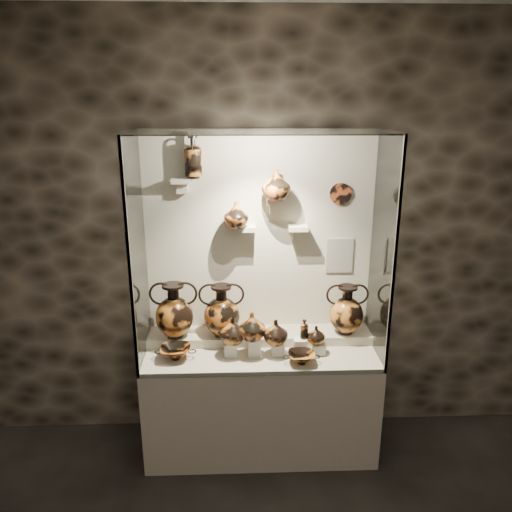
{
  "coord_description": "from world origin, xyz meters",
  "views": [
    {
      "loc": [
        -0.16,
        -1.1,
        2.6
      ],
      "look_at": [
        -0.03,
        2.2,
        1.56
      ],
      "focal_mm": 35.0,
      "sensor_mm": 36.0,
      "label": 1
    }
  ],
  "objects_px": {
    "amphora_mid": "(222,310)",
    "amphora_left": "(174,310)",
    "jug_a": "(233,331)",
    "lekythos_small": "(304,328)",
    "amphora_right": "(347,309)",
    "kylix_left": "(175,351)",
    "kylix_right": "(302,357)",
    "ovoid_vase_b": "(276,185)",
    "lekythos_tall": "(193,154)",
    "jug_b": "(252,326)",
    "jug_e": "(316,335)",
    "ovoid_vase_a": "(236,215)",
    "jug_c": "(276,332)"
  },
  "relations": [
    {
      "from": "amphora_mid",
      "to": "amphora_left",
      "type": "bearing_deg",
      "value": 158.02
    },
    {
      "from": "jug_a",
      "to": "lekythos_small",
      "type": "relative_size",
      "value": 1.22
    },
    {
      "from": "amphora_mid",
      "to": "amphora_right",
      "type": "height_order",
      "value": "amphora_mid"
    },
    {
      "from": "kylix_left",
      "to": "kylix_right",
      "type": "xyz_separation_m",
      "value": [
        0.89,
        -0.1,
        -0.01
      ]
    },
    {
      "from": "jug_a",
      "to": "lekythos_small",
      "type": "height_order",
      "value": "jug_a"
    },
    {
      "from": "kylix_right",
      "to": "ovoid_vase_b",
      "type": "xyz_separation_m",
      "value": [
        -0.16,
        0.37,
        1.14
      ]
    },
    {
      "from": "lekythos_small",
      "to": "lekythos_tall",
      "type": "bearing_deg",
      "value": 166.31
    },
    {
      "from": "jug_a",
      "to": "kylix_right",
      "type": "relative_size",
      "value": 0.8
    },
    {
      "from": "kylix_right",
      "to": "jug_b",
      "type": "bearing_deg",
      "value": 178.06
    },
    {
      "from": "lekythos_small",
      "to": "amphora_mid",
      "type": "bearing_deg",
      "value": 169.36
    },
    {
      "from": "amphora_right",
      "to": "ovoid_vase_b",
      "type": "bearing_deg",
      "value": 167.42
    },
    {
      "from": "jug_e",
      "to": "jug_b",
      "type": "bearing_deg",
      "value": -166.22
    },
    {
      "from": "lekythos_tall",
      "to": "jug_e",
      "type": "bearing_deg",
      "value": -37.92
    },
    {
      "from": "lekythos_tall",
      "to": "ovoid_vase_b",
      "type": "relative_size",
      "value": 1.54
    },
    {
      "from": "jug_b",
      "to": "kylix_left",
      "type": "distance_m",
      "value": 0.57
    },
    {
      "from": "jug_b",
      "to": "ovoid_vase_a",
      "type": "xyz_separation_m",
      "value": [
        -0.1,
        0.27,
        0.75
      ]
    },
    {
      "from": "jug_e",
      "to": "ovoid_vase_a",
      "type": "distance_m",
      "value": 1.04
    },
    {
      "from": "jug_c",
      "to": "lekythos_tall",
      "type": "xyz_separation_m",
      "value": [
        -0.56,
        0.29,
        1.22
      ]
    },
    {
      "from": "jug_e",
      "to": "kylix_right",
      "type": "xyz_separation_m",
      "value": [
        -0.12,
        -0.14,
        -0.1
      ]
    },
    {
      "from": "amphora_mid",
      "to": "kylix_left",
      "type": "distance_m",
      "value": 0.45
    },
    {
      "from": "amphora_mid",
      "to": "kylix_left",
      "type": "xyz_separation_m",
      "value": [
        -0.33,
        -0.22,
        -0.22
      ]
    },
    {
      "from": "lekythos_small",
      "to": "kylix_right",
      "type": "height_order",
      "value": "lekythos_small"
    },
    {
      "from": "ovoid_vase_b",
      "to": "amphora_mid",
      "type": "bearing_deg",
      "value": 174.43
    },
    {
      "from": "lekythos_tall",
      "to": "lekythos_small",
      "type": "bearing_deg",
      "value": -39.21
    },
    {
      "from": "jug_a",
      "to": "kylix_left",
      "type": "relative_size",
      "value": 0.7
    },
    {
      "from": "jug_c",
      "to": "ovoid_vase_a",
      "type": "distance_m",
      "value": 0.88
    },
    {
      "from": "amphora_left",
      "to": "ovoid_vase_a",
      "type": "relative_size",
      "value": 2.26
    },
    {
      "from": "amphora_right",
      "to": "jug_c",
      "type": "bearing_deg",
      "value": -166.95
    },
    {
      "from": "jug_a",
      "to": "kylix_left",
      "type": "distance_m",
      "value": 0.43
    },
    {
      "from": "lekythos_tall",
      "to": "amphora_left",
      "type": "bearing_deg",
      "value": -169.63
    },
    {
      "from": "amphora_mid",
      "to": "ovoid_vase_a",
      "type": "xyz_separation_m",
      "value": [
        0.12,
        0.07,
        0.71
      ]
    },
    {
      "from": "jug_c",
      "to": "kylix_left",
      "type": "height_order",
      "value": "jug_c"
    },
    {
      "from": "kylix_right",
      "to": "ovoid_vase_a",
      "type": "relative_size",
      "value": 1.32
    },
    {
      "from": "ovoid_vase_b",
      "to": "amphora_left",
      "type": "bearing_deg",
      "value": 171.06
    },
    {
      "from": "jug_c",
      "to": "lekythos_tall",
      "type": "distance_m",
      "value": 1.37
    },
    {
      "from": "amphora_left",
      "to": "jug_b",
      "type": "height_order",
      "value": "amphora_left"
    },
    {
      "from": "amphora_right",
      "to": "ovoid_vase_a",
      "type": "bearing_deg",
      "value": 168.35
    },
    {
      "from": "jug_b",
      "to": "jug_c",
      "type": "height_order",
      "value": "jug_b"
    },
    {
      "from": "kylix_left",
      "to": "lekythos_tall",
      "type": "bearing_deg",
      "value": 84.95
    },
    {
      "from": "jug_a",
      "to": "lekythos_small",
      "type": "bearing_deg",
      "value": -20.1
    },
    {
      "from": "amphora_mid",
      "to": "jug_e",
      "type": "height_order",
      "value": "amphora_mid"
    },
    {
      "from": "ovoid_vase_a",
      "to": "lekythos_small",
      "type": "bearing_deg",
      "value": -19.98
    },
    {
      "from": "amphora_left",
      "to": "amphora_mid",
      "type": "xyz_separation_m",
      "value": [
        0.35,
        0.01,
        -0.01
      ]
    },
    {
      "from": "jug_e",
      "to": "lekythos_small",
      "type": "height_order",
      "value": "lekythos_small"
    },
    {
      "from": "lekythos_tall",
      "to": "jug_b",
      "type": "bearing_deg",
      "value": -56.44
    },
    {
      "from": "jug_c",
      "to": "ovoid_vase_a",
      "type": "relative_size",
      "value": 1.0
    },
    {
      "from": "kylix_right",
      "to": "lekythos_tall",
      "type": "bearing_deg",
      "value": 168.45
    },
    {
      "from": "lekythos_small",
      "to": "amphora_left",
      "type": "bearing_deg",
      "value": 175.51
    },
    {
      "from": "kylix_left",
      "to": "kylix_right",
      "type": "relative_size",
      "value": 1.13
    },
    {
      "from": "ovoid_vase_a",
      "to": "kylix_left",
      "type": "bearing_deg",
      "value": -140.08
    }
  ]
}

